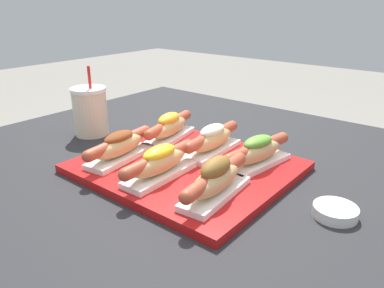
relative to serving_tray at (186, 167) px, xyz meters
name	(u,v)px	position (x,y,z in m)	size (l,w,h in m)	color
serving_tray	(186,167)	(0.00, 0.00, 0.00)	(0.44, 0.38, 0.02)	#B71414
hot_dog_0	(119,146)	(-0.13, -0.08, 0.04)	(0.08, 0.21, 0.07)	white
hot_dog_1	(159,162)	(0.00, -0.09, 0.04)	(0.06, 0.21, 0.07)	white
hot_dog_2	(216,179)	(0.14, -0.08, 0.04)	(0.08, 0.21, 0.08)	white
hot_dog_3	(169,127)	(-0.13, 0.09, 0.04)	(0.09, 0.21, 0.07)	white
hot_dog_4	(212,139)	(0.01, 0.09, 0.04)	(0.07, 0.21, 0.07)	white
hot_dog_5	(257,151)	(0.13, 0.09, 0.04)	(0.08, 0.21, 0.07)	white
sauce_bowl	(335,211)	(0.32, 0.02, 0.00)	(0.08, 0.08, 0.02)	silver
drink_cup	(90,111)	(-0.36, 0.02, 0.06)	(0.10, 0.10, 0.19)	beige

